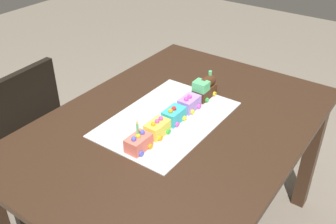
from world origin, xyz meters
name	(u,v)px	position (x,y,z in m)	size (l,w,h in m)	color
dining_table	(176,143)	(0.00, 0.00, 0.63)	(1.40, 1.00, 0.74)	#382316
chair	(18,134)	(0.24, -0.83, 0.47)	(0.42, 0.42, 0.86)	black
cake_board	(168,118)	(0.00, -0.05, 0.74)	(0.60, 0.40, 0.00)	silver
cake_locomotive	(204,88)	(-0.25, -0.01, 0.79)	(0.14, 0.08, 0.12)	#472816
cake_car_hopper_lavender	(189,103)	(-0.12, -0.01, 0.77)	(0.10, 0.08, 0.07)	#AD84E0
cake_car_flatbed_turquoise	(174,115)	(0.00, -0.01, 0.77)	(0.10, 0.08, 0.07)	#38B7C6
cake_car_tanker_lemon	(157,128)	(0.12, -0.01, 0.77)	(0.10, 0.08, 0.07)	#F4E04C
cake_car_caboose_coral	(138,143)	(0.23, -0.01, 0.77)	(0.10, 0.08, 0.07)	#F27260
birthday_candle	(137,127)	(0.24, -0.01, 0.84)	(0.01, 0.01, 0.06)	#66D872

